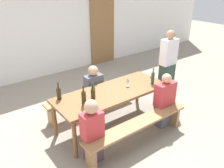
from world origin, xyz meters
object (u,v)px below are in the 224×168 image
(tasting_table, at_px, (112,95))
(wine_bottle_0, at_px, (59,93))
(standing_host, at_px, (167,70))
(seated_guest_near_1, at_px, (164,102))
(seated_guest_far_0, at_px, (94,92))
(bench_far, at_px, (92,95))
(wine_bottle_1, at_px, (153,78))
(bench_near, at_px, (138,127))
(wine_bottle_3, at_px, (93,92))
(wine_glass_0, at_px, (152,76))
(seated_guest_near_0, at_px, (92,132))
(wine_bottle_4, at_px, (93,95))
(wooden_door, at_px, (103,32))
(wine_bottle_2, at_px, (84,98))
(wine_glass_1, at_px, (128,80))

(tasting_table, distance_m, wine_bottle_0, 0.99)
(standing_host, bearing_deg, wine_bottle_0, -8.87)
(wine_bottle_0, xyz_separation_m, seated_guest_near_1, (1.74, -0.90, -0.36))
(wine_bottle_0, bearing_deg, seated_guest_far_0, 16.72)
(bench_far, bearing_deg, seated_guest_far_0, -102.56)
(wine_bottle_0, distance_m, wine_bottle_1, 1.84)
(bench_near, bearing_deg, wine_bottle_0, 131.07)
(wine_bottle_3, xyz_separation_m, seated_guest_near_1, (1.24, -0.58, -0.35))
(wine_glass_0, distance_m, seated_guest_near_1, 0.57)
(wine_bottle_0, bearing_deg, seated_guest_near_0, -84.12)
(tasting_table, distance_m, bench_far, 0.80)
(wine_bottle_4, bearing_deg, wooden_door, 52.51)
(tasting_table, bearing_deg, wine_bottle_0, 160.84)
(bench_far, bearing_deg, wine_bottle_2, -128.45)
(bench_far, bearing_deg, wine_glass_1, -63.05)
(wine_glass_1, relative_size, standing_host, 0.10)
(wine_bottle_0, relative_size, wine_bottle_3, 1.06)
(wine_glass_0, bearing_deg, tasting_table, 170.37)
(wine_glass_1, height_order, seated_guest_far_0, seated_guest_far_0)
(seated_guest_near_1, distance_m, seated_guest_far_0, 1.45)
(bench_near, relative_size, wine_glass_1, 12.00)
(wine_bottle_0, xyz_separation_m, wine_glass_0, (1.82, -0.47, 0.00))
(bench_far, xyz_separation_m, wine_bottle_4, (-0.49, -0.85, 0.51))
(bench_near, xyz_separation_m, seated_guest_near_1, (0.82, 0.15, 0.15))
(wine_bottle_2, relative_size, standing_host, 0.20)
(bench_far, distance_m, wine_bottle_3, 0.98)
(bench_far, height_order, wine_bottle_2, wine_bottle_2)
(wine_bottle_1, distance_m, seated_guest_near_1, 0.51)
(tasting_table, bearing_deg, wine_bottle_4, -167.38)
(wine_bottle_2, height_order, seated_guest_near_0, wine_bottle_2)
(wine_glass_0, xyz_separation_m, wine_glass_1, (-0.52, 0.14, 0.01))
(wooden_door, distance_m, bench_near, 4.48)
(wine_bottle_1, relative_size, wine_glass_1, 1.91)
(wine_bottle_4, distance_m, seated_guest_near_0, 0.67)
(standing_host, bearing_deg, seated_guest_far_0, -22.95)
(wooden_door, bearing_deg, seated_guest_near_0, -127.19)
(standing_host, bearing_deg, wine_glass_0, 9.67)
(bench_far, height_order, wine_bottle_3, wine_bottle_3)
(bench_near, distance_m, wine_bottle_0, 1.49)
(wine_bottle_0, height_order, seated_guest_near_0, seated_guest_near_0)
(wine_bottle_0, height_order, wine_bottle_1, wine_bottle_1)
(wine_glass_0, bearing_deg, seated_guest_near_0, -165.94)
(seated_guest_far_0, bearing_deg, wine_bottle_1, 47.04)
(tasting_table, xyz_separation_m, bench_far, (0.00, 0.73, -0.32))
(wine_glass_1, bearing_deg, seated_guest_far_0, 124.73)
(wine_bottle_1, bearing_deg, bench_far, 131.09)
(wine_bottle_0, distance_m, wine_glass_0, 1.88)
(wine_bottle_4, xyz_separation_m, wine_glass_1, (0.87, 0.10, 0.00))
(tasting_table, height_order, wine_glass_1, wine_glass_1)
(wine_bottle_2, height_order, wine_glass_0, wine_bottle_2)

